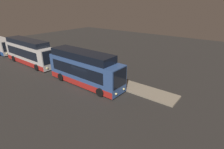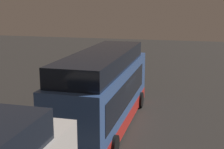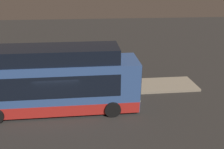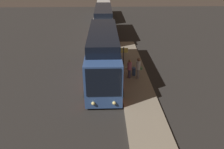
{
  "view_description": "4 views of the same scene",
  "coord_description": "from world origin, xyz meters",
  "px_view_note": "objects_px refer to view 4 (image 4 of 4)",
  "views": [
    {
      "loc": [
        14.19,
        -13.07,
        9.18
      ],
      "look_at": [
        3.28,
        0.85,
        1.96
      ],
      "focal_mm": 28.0,
      "sensor_mm": 36.0,
      "label": 1
    },
    {
      "loc": [
        -15.24,
        -3.99,
        6.35
      ],
      "look_at": [
        3.28,
        0.85,
        1.96
      ],
      "focal_mm": 50.0,
      "sensor_mm": 36.0,
      "label": 2
    },
    {
      "loc": [
        1.96,
        -12.13,
        7.33
      ],
      "look_at": [
        3.28,
        0.85,
        1.96
      ],
      "focal_mm": 35.0,
      "sensor_mm": 36.0,
      "label": 3
    },
    {
      "loc": [
        16.87,
        0.38,
        8.53
      ],
      "look_at": [
        3.28,
        0.85,
        1.96
      ],
      "focal_mm": 35.0,
      "sensor_mm": 36.0,
      "label": 4
    }
  ],
  "objects_px": {
    "sign_post": "(123,58)",
    "passenger_boarding": "(129,68)",
    "bus_lead": "(103,57)",
    "suitcase": "(134,71)",
    "bus_second": "(104,24)",
    "passenger_waiting": "(138,67)",
    "bus_third": "(104,10)"
  },
  "relations": [
    {
      "from": "sign_post",
      "to": "suitcase",
      "type": "bearing_deg",
      "value": 76.01
    },
    {
      "from": "bus_third",
      "to": "passenger_boarding",
      "type": "xyz_separation_m",
      "value": [
        26.56,
        2.16,
        -0.34
      ]
    },
    {
      "from": "suitcase",
      "to": "bus_lead",
      "type": "bearing_deg",
      "value": -94.06
    },
    {
      "from": "bus_third",
      "to": "passenger_waiting",
      "type": "xyz_separation_m",
      "value": [
        26.75,
        2.9,
        -0.2
      ]
    },
    {
      "from": "bus_third",
      "to": "suitcase",
      "type": "xyz_separation_m",
      "value": [
        26.09,
        2.61,
        -0.87
      ]
    },
    {
      "from": "bus_lead",
      "to": "bus_second",
      "type": "distance_m",
      "value": 12.74
    },
    {
      "from": "bus_lead",
      "to": "bus_second",
      "type": "xyz_separation_m",
      "value": [
        -12.74,
        -0.0,
        -0.04
      ]
    },
    {
      "from": "bus_second",
      "to": "sign_post",
      "type": "height_order",
      "value": "bus_second"
    },
    {
      "from": "bus_lead",
      "to": "bus_third",
      "type": "xyz_separation_m",
      "value": [
        -25.9,
        -0.0,
        -0.44
      ]
    },
    {
      "from": "bus_lead",
      "to": "suitcase",
      "type": "height_order",
      "value": "bus_lead"
    },
    {
      "from": "suitcase",
      "to": "sign_post",
      "type": "height_order",
      "value": "sign_post"
    },
    {
      "from": "passenger_boarding",
      "to": "passenger_waiting",
      "type": "bearing_deg",
      "value": -87.74
    },
    {
      "from": "bus_second",
      "to": "suitcase",
      "type": "distance_m",
      "value": 13.25
    },
    {
      "from": "bus_third",
      "to": "sign_post",
      "type": "distance_m",
      "value": 25.92
    },
    {
      "from": "bus_second",
      "to": "bus_lead",
      "type": "bearing_deg",
      "value": 0.0
    },
    {
      "from": "bus_second",
      "to": "bus_third",
      "type": "height_order",
      "value": "bus_second"
    },
    {
      "from": "bus_lead",
      "to": "suitcase",
      "type": "relative_size",
      "value": 11.2
    },
    {
      "from": "suitcase",
      "to": "bus_second",
      "type": "bearing_deg",
      "value": -168.57
    },
    {
      "from": "bus_second",
      "to": "passenger_boarding",
      "type": "distance_m",
      "value": 13.59
    },
    {
      "from": "passenger_waiting",
      "to": "suitcase",
      "type": "height_order",
      "value": "passenger_waiting"
    },
    {
      "from": "passenger_boarding",
      "to": "bus_third",
      "type": "bearing_deg",
      "value": 21.22
    },
    {
      "from": "bus_lead",
      "to": "sign_post",
      "type": "bearing_deg",
      "value": 91.32
    },
    {
      "from": "bus_second",
      "to": "passenger_waiting",
      "type": "distance_m",
      "value": 13.91
    },
    {
      "from": "passenger_waiting",
      "to": "sign_post",
      "type": "height_order",
      "value": "sign_post"
    },
    {
      "from": "bus_second",
      "to": "passenger_waiting",
      "type": "bearing_deg",
      "value": 12.05
    },
    {
      "from": "bus_third",
      "to": "suitcase",
      "type": "relative_size",
      "value": 12.91
    },
    {
      "from": "bus_third",
      "to": "bus_lead",
      "type": "bearing_deg",
      "value": 0.0
    },
    {
      "from": "passenger_waiting",
      "to": "bus_lead",
      "type": "bearing_deg",
      "value": -134.67
    },
    {
      "from": "passenger_waiting",
      "to": "sign_post",
      "type": "distance_m",
      "value": 1.58
    },
    {
      "from": "sign_post",
      "to": "passenger_boarding",
      "type": "bearing_deg",
      "value": 32.9
    },
    {
      "from": "bus_third",
      "to": "suitcase",
      "type": "bearing_deg",
      "value": 5.72
    },
    {
      "from": "bus_lead",
      "to": "suitcase",
      "type": "xyz_separation_m",
      "value": [
        0.19,
        2.61,
        -1.31
      ]
    }
  ]
}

